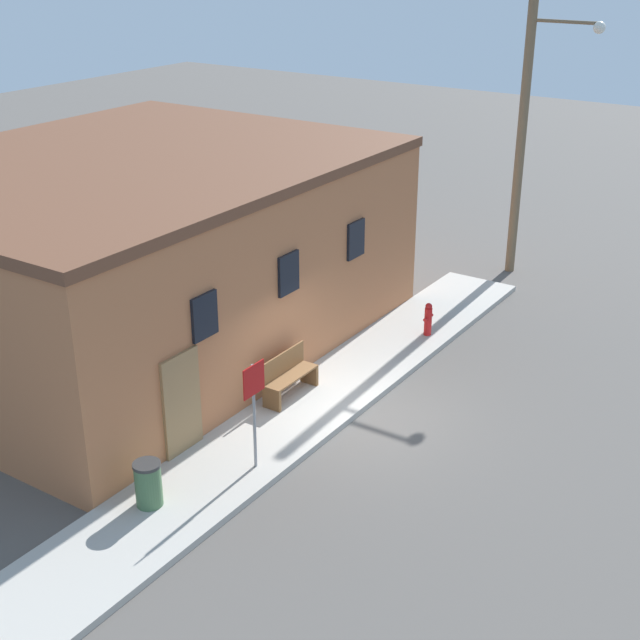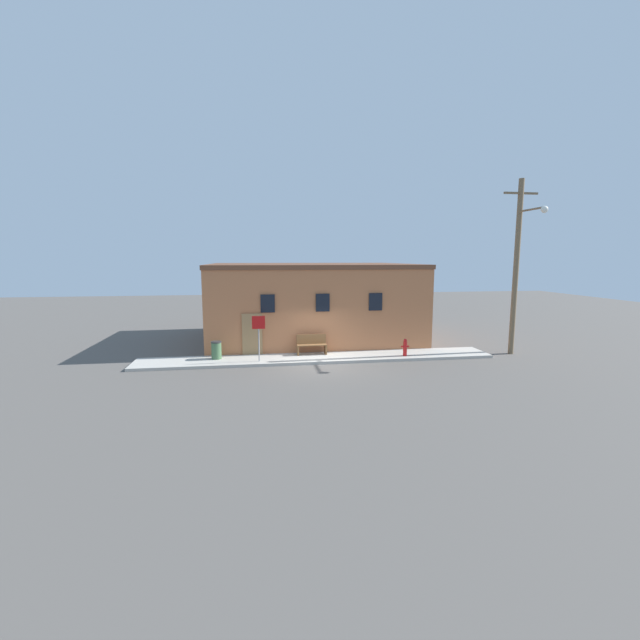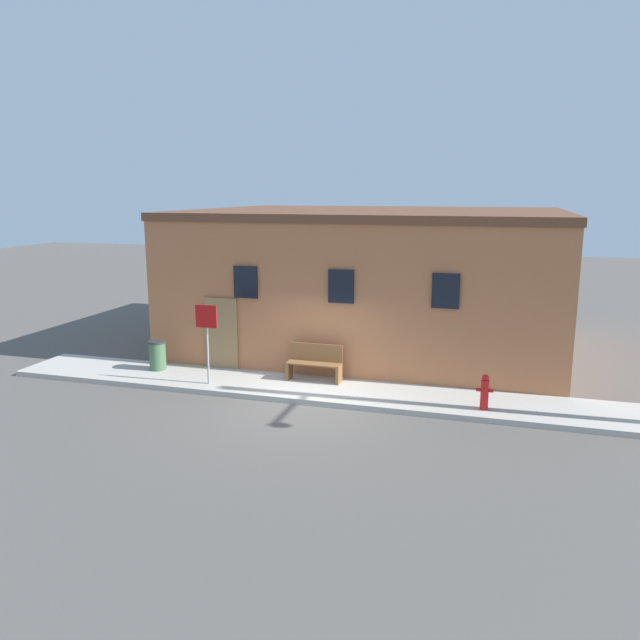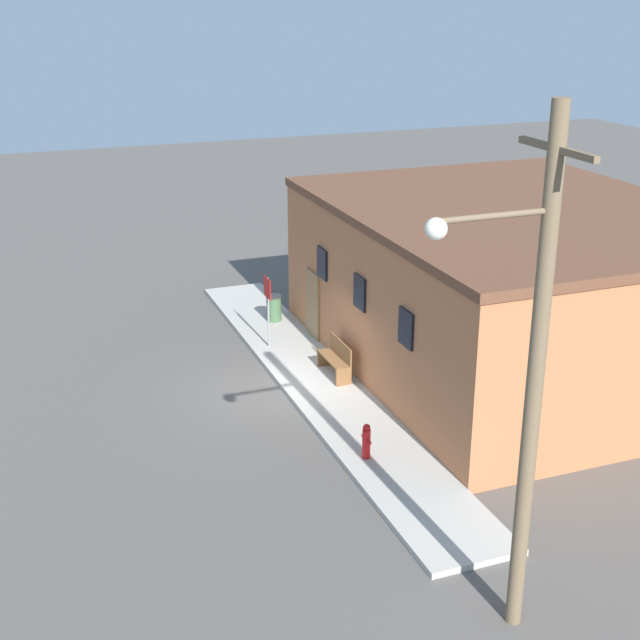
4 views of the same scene
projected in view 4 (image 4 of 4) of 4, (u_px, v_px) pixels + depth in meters
ground_plane at (282, 391)px, 23.90m from camera, size 80.00×80.00×0.00m
sidewalk at (318, 383)px, 24.22m from camera, size 17.30×2.07×0.14m
brick_building at (514, 287)px, 24.97m from camera, size 11.93×9.52×4.58m
fire_hydrant at (366, 441)px, 20.13m from camera, size 0.40×0.19×0.85m
stop_sign at (268, 299)px, 25.98m from camera, size 0.60×0.06×2.14m
bench at (336, 359)px, 24.41m from camera, size 1.48×0.44×0.99m
trash_bin at (274, 308)px, 28.38m from camera, size 0.50×0.50×0.85m
utility_pole at (530, 372)px, 13.62m from camera, size 1.80×2.14×8.79m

